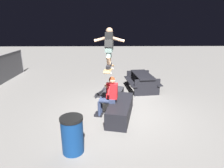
{
  "coord_description": "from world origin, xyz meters",
  "views": [
    {
      "loc": [
        -5.86,
        0.43,
        2.93
      ],
      "look_at": [
        -0.19,
        0.32,
        1.13
      ],
      "focal_mm": 30.61,
      "sensor_mm": 36.0,
      "label": 1
    }
  ],
  "objects": [
    {
      "name": "person_sitting_on_ledge",
      "position": [
        -0.17,
        0.43,
        0.77
      ],
      "size": [
        0.59,
        0.78,
        1.36
      ],
      "color": "#2D3856",
      "rests_on": "ground"
    },
    {
      "name": "skateboard",
      "position": [
        -0.34,
        0.41,
        1.63
      ],
      "size": [
        1.04,
        0.33,
        0.15
      ],
      "color": "#AD8451"
    },
    {
      "name": "ground_plane",
      "position": [
        0.0,
        0.0,
        0.0
      ],
      "size": [
        40.0,
        40.0,
        0.0
      ],
      "primitive_type": "plane",
      "color": "slate"
    },
    {
      "name": "skater_airborne",
      "position": [
        -0.29,
        0.41,
        2.32
      ],
      "size": [
        0.63,
        0.89,
        1.12
      ],
      "color": "black"
    },
    {
      "name": "kicker_ramp",
      "position": [
        1.8,
        0.36,
        0.06
      ],
      "size": [
        1.32,
        1.26,
        0.39
      ],
      "color": "#28282D",
      "rests_on": "ground"
    },
    {
      "name": "trash_bin",
      "position": [
        -1.97,
        1.28,
        0.46
      ],
      "size": [
        0.53,
        0.53,
        0.91
      ],
      "color": "navy",
      "rests_on": "ground"
    },
    {
      "name": "picnic_table_back",
      "position": [
        2.47,
        -1.11,
        0.5
      ],
      "size": [
        1.84,
        1.52,
        0.75
      ],
      "color": "black",
      "rests_on": "ground"
    },
    {
      "name": "ledge_box_main",
      "position": [
        -0.22,
        0.05,
        0.26
      ],
      "size": [
        1.96,
        1.03,
        0.53
      ],
      "primitive_type": "cube",
      "rotation": [
        0.0,
        0.0,
        -0.21
      ],
      "color": "black",
      "rests_on": "ground"
    }
  ]
}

